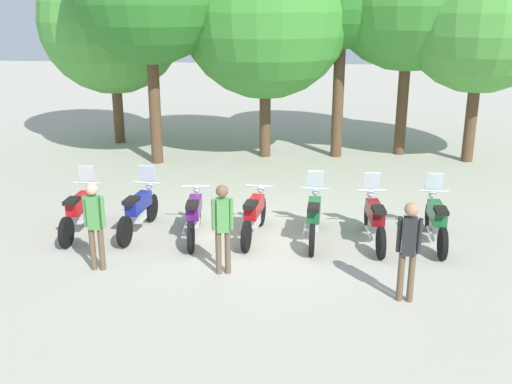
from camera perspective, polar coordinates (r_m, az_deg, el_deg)
name	(u,v)px	position (r m, az deg, el deg)	size (l,w,h in m)	color
ground_plane	(253,239)	(12.62, -0.24, -4.58)	(80.00, 80.00, 0.00)	#ADA899
motorcycle_0	(80,210)	(13.37, -16.66, -1.69)	(0.62, 2.19, 1.37)	black
motorcycle_1	(139,210)	(13.09, -11.25, -1.69)	(0.62, 2.19, 1.37)	black
motorcycle_2	(194,215)	(12.64, -5.98, -2.21)	(0.62, 2.19, 0.99)	black
motorcycle_3	(254,215)	(12.59, -0.17, -2.20)	(0.62, 2.19, 0.99)	black
motorcycle_4	(314,217)	(12.48, 5.59, -2.39)	(0.62, 2.19, 1.37)	black
motorcycle_5	(374,219)	(12.53, 11.37, -2.58)	(0.62, 2.19, 1.37)	black
motorcycle_6	(436,220)	(12.80, 16.99, -2.58)	(0.62, 2.19, 1.37)	black
person_0	(95,220)	(11.26, -15.32, -2.59)	(0.40, 0.23, 1.70)	brown
person_1	(409,244)	(10.01, 14.52, -4.89)	(0.41, 0.26, 1.75)	brown
person_2	(223,222)	(10.72, -3.24, -2.95)	(0.41, 0.28, 1.72)	brown
tree_0	(112,21)	(21.63, -13.75, 15.72)	(4.95, 4.95, 6.73)	brown
tree_2	(266,12)	(19.01, 0.93, 16.99)	(5.34, 5.34, 7.25)	brown
tree_5	(483,13)	(19.54, 21.05, 15.84)	(4.77, 4.77, 6.95)	brown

